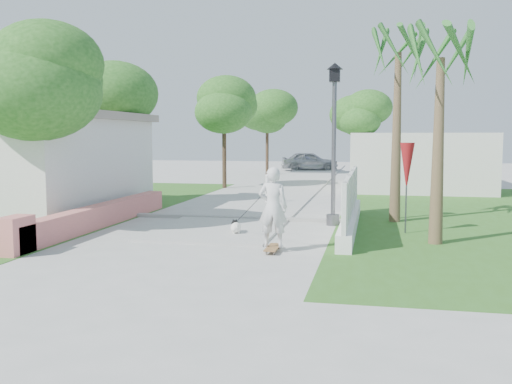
% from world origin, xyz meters
% --- Properties ---
extents(ground, '(90.00, 90.00, 0.00)m').
position_xyz_m(ground, '(0.00, 0.00, 0.00)').
color(ground, '#B7B7B2').
rests_on(ground, ground).
extents(path_strip, '(3.20, 36.00, 0.06)m').
position_xyz_m(path_strip, '(0.00, 20.00, 0.03)').
color(path_strip, '#B7B7B2').
rests_on(path_strip, ground).
extents(curb, '(6.50, 0.25, 0.10)m').
position_xyz_m(curb, '(0.00, 6.00, 0.05)').
color(curb, '#999993').
rests_on(curb, ground).
extents(grass_left, '(8.00, 20.00, 0.01)m').
position_xyz_m(grass_left, '(-7.00, 8.00, 0.01)').
color(grass_left, '#34631F').
rests_on(grass_left, ground).
extents(grass_right, '(8.00, 20.00, 0.01)m').
position_xyz_m(grass_right, '(7.00, 8.00, 0.01)').
color(grass_right, '#34631F').
rests_on(grass_right, ground).
extents(pink_wall, '(0.45, 8.20, 0.80)m').
position_xyz_m(pink_wall, '(-3.30, 3.55, 0.31)').
color(pink_wall, '#DA7970').
rests_on(pink_wall, ground).
extents(lattice_fence, '(0.35, 7.00, 1.50)m').
position_xyz_m(lattice_fence, '(3.40, 5.00, 0.54)').
color(lattice_fence, white).
rests_on(lattice_fence, ground).
extents(building_right, '(6.00, 8.00, 2.60)m').
position_xyz_m(building_right, '(6.00, 18.00, 1.30)').
color(building_right, silver).
rests_on(building_right, ground).
extents(street_lamp, '(0.44, 0.44, 4.44)m').
position_xyz_m(street_lamp, '(2.90, 5.50, 2.43)').
color(street_lamp, '#59595E').
rests_on(street_lamp, ground).
extents(bollard, '(0.14, 0.14, 1.09)m').
position_xyz_m(bollard, '(0.20, 10.00, 0.58)').
color(bollard, white).
rests_on(bollard, ground).
extents(patio_umbrella, '(0.36, 0.36, 2.30)m').
position_xyz_m(patio_umbrella, '(4.80, 4.50, 1.69)').
color(patio_umbrella, '#59595E').
rests_on(patio_umbrella, ground).
extents(tree_left_near, '(3.60, 3.60, 5.28)m').
position_xyz_m(tree_left_near, '(-4.48, 2.98, 3.82)').
color(tree_left_near, '#4C3826').
rests_on(tree_left_near, ground).
extents(tree_left_mid, '(3.20, 3.20, 4.85)m').
position_xyz_m(tree_left_mid, '(-5.48, 8.48, 3.50)').
color(tree_left_mid, '#4C3826').
rests_on(tree_left_mid, ground).
extents(tree_path_left, '(3.40, 3.40, 5.23)m').
position_xyz_m(tree_path_left, '(-2.98, 15.98, 3.82)').
color(tree_path_left, '#4C3826').
rests_on(tree_path_left, ground).
extents(tree_path_right, '(3.00, 3.00, 4.79)m').
position_xyz_m(tree_path_right, '(3.22, 19.98, 3.49)').
color(tree_path_right, '#4C3826').
rests_on(tree_path_right, ground).
extents(tree_path_far, '(3.20, 3.20, 5.17)m').
position_xyz_m(tree_path_far, '(-2.78, 25.98, 3.82)').
color(tree_path_far, '#4C3826').
rests_on(tree_path_far, ground).
extents(palm_far, '(1.80, 1.80, 5.30)m').
position_xyz_m(palm_far, '(4.60, 6.50, 4.48)').
color(palm_far, brown).
rests_on(palm_far, ground).
extents(palm_near, '(1.80, 1.80, 4.70)m').
position_xyz_m(palm_near, '(5.40, 3.20, 3.95)').
color(palm_near, brown).
rests_on(palm_near, ground).
extents(skateboarder, '(1.57, 2.45, 1.82)m').
position_xyz_m(skateboarder, '(1.30, 2.39, 0.78)').
color(skateboarder, olive).
rests_on(skateboarder, ground).
extents(dog, '(0.38, 0.53, 0.38)m').
position_xyz_m(dog, '(0.64, 3.40, 0.21)').
color(dog, white).
rests_on(dog, ground).
extents(parked_car, '(4.22, 2.17, 1.37)m').
position_xyz_m(parked_car, '(-0.53, 30.41, 0.69)').
color(parked_car, '#A6A8AE').
rests_on(parked_car, ground).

